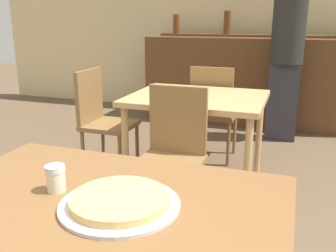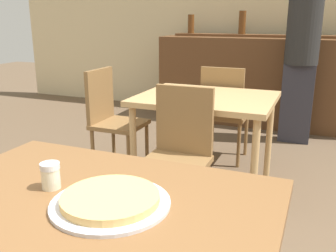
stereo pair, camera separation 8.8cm
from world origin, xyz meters
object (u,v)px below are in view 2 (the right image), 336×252
chair_far_side_left (111,115)px  pizza_tray (111,200)px  chair_far_side_back (224,108)px  chair_far_side_front (179,148)px  cheese_shaker (51,175)px  person_standing (302,53)px

chair_far_side_left → pizza_tray: 2.06m
chair_far_side_back → pizza_tray: size_ratio=2.37×
chair_far_side_front → cheese_shaker: size_ratio=9.78×
chair_far_side_front → chair_far_side_back: same height
pizza_tray → cheese_shaker: bearing=173.3°
cheese_shaker → chair_far_side_back: bearing=89.2°
person_standing → cheese_shaker: bearing=-100.8°
chair_far_side_left → pizza_tray: (1.05, -1.76, 0.25)m
chair_far_side_back → cheese_shaker: size_ratio=9.78×
chair_far_side_front → person_standing: 2.18m
chair_far_side_back → chair_far_side_left: 1.02m
pizza_tray → cheese_shaker: cheese_shaker is taller
chair_far_side_front → pizza_tray: size_ratio=2.37×
chair_far_side_back → pizza_tray: bearing=95.3°
chair_far_side_front → pizza_tray: bearing=-79.6°
pizza_tray → person_standing: bearing=83.7°
chair_far_side_front → chair_far_side_left: size_ratio=1.00×
chair_far_side_left → person_standing: 2.08m
chair_far_side_left → person_standing: (1.41, 1.47, 0.44)m
chair_far_side_left → chair_far_side_front: bearing=-124.8°
chair_far_side_front → cheese_shaker: chair_far_side_front is taller
chair_far_side_front → chair_far_side_back: bearing=90.0°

